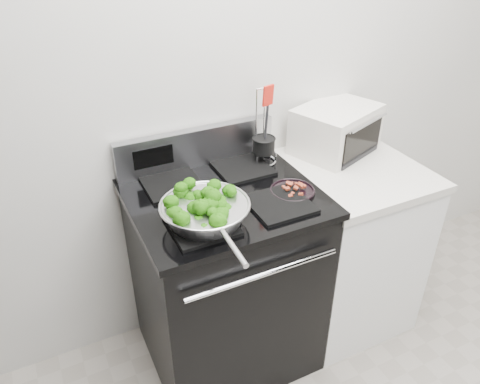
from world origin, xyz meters
TOP-DOWN VIEW (x-y plane):
  - back_wall at (0.00, 1.75)m, footprint 4.00×0.02m
  - gas_range at (-0.30, 1.41)m, footprint 0.79×0.69m
  - counter at (0.39, 1.41)m, footprint 0.62×0.68m
  - skillet at (-0.45, 1.26)m, footprint 0.35×0.55m
  - broccoli_pile at (-0.45, 1.26)m, footprint 0.27×0.27m
  - bacon_plate at (-0.03, 1.31)m, footprint 0.19×0.19m
  - utensil_holder at (-0.01, 1.60)m, footprint 0.12×0.12m
  - toaster_oven at (0.40, 1.61)m, footprint 0.48×0.43m

SIDE VIEW (x-z plane):
  - counter at x=0.39m, z-range 0.00..0.92m
  - gas_range at x=-0.30m, z-range -0.08..1.05m
  - bacon_plate at x=-0.03m, z-range 0.95..0.99m
  - skillet at x=-0.45m, z-range 0.97..1.04m
  - utensil_holder at x=-0.01m, z-range 0.83..1.21m
  - broccoli_pile at x=-0.45m, z-range 0.98..1.07m
  - toaster_oven at x=0.40m, z-range 0.92..1.15m
  - back_wall at x=0.00m, z-range 0.00..2.70m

